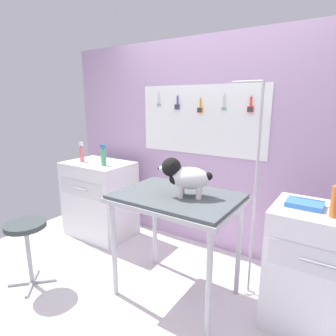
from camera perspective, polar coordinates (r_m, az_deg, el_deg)
The scene contains 11 objects.
ground at distance 2.57m, azimuth -5.05°, elevation -26.86°, with size 4.40×4.00×0.04m, color silver.
rear_wall_panel at distance 3.10m, azimuth 9.28°, elevation 4.27°, with size 4.00×0.11×2.30m.
grooming_table at distance 2.31m, azimuth 1.78°, elevation -7.54°, with size 0.99×0.70×0.91m.
grooming_arm at distance 2.43m, azimuth 16.87°, elevation -6.45°, with size 0.30×0.11×1.79m.
dog at distance 2.19m, azimuth 3.31°, elevation -1.63°, with size 0.41×0.30×0.31m.
counter_left at distance 3.61m, azimuth -13.57°, elevation -6.05°, with size 0.80×0.58×0.92m.
cabinet_right at distance 2.40m, azimuth 28.11°, elevation -17.85°, with size 0.68×0.54×0.92m.
stool at distance 2.85m, azimuth -26.68°, elevation -11.87°, with size 0.35×0.35×0.60m.
detangler_spray at distance 3.57m, azimuth -17.04°, elevation 2.88°, with size 0.05×0.05×0.24m.
conditioner_bottle at distance 3.28m, azimuth -12.88°, elevation 2.30°, with size 0.06×0.06×0.24m.
supply_tray at distance 2.22m, azimuth 25.87°, elevation -6.57°, with size 0.24×0.18×0.04m.
Camera 1 is at (1.25, -1.52, 1.64)m, focal length 30.21 mm.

